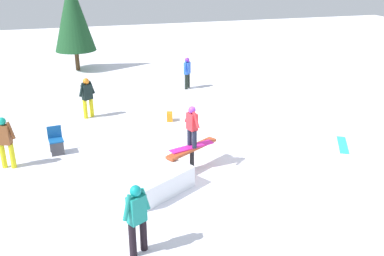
% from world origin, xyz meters
% --- Properties ---
extents(ground_plane, '(60.00, 60.00, 0.00)m').
position_xyz_m(ground_plane, '(0.00, 0.00, 0.00)').
color(ground_plane, white).
extents(rail_feature, '(1.78, 1.23, 0.71)m').
position_xyz_m(rail_feature, '(0.00, 0.00, 0.59)').
color(rail_feature, black).
rests_on(rail_feature, ground).
extents(snow_kicker_ramp, '(2.32, 2.22, 0.59)m').
position_xyz_m(snow_kicker_ramp, '(-1.37, -0.83, 0.30)').
color(snow_kicker_ramp, white).
rests_on(snow_kicker_ramp, ground).
extents(main_rider_on_rail, '(1.42, 0.71, 1.26)m').
position_xyz_m(main_rider_on_rail, '(0.00, 0.00, 1.31)').
color(main_rider_on_rail, '#D21D92').
rests_on(main_rider_on_rail, rail_feature).
extents(bystander_brown, '(0.65, 0.33, 1.60)m').
position_xyz_m(bystander_brown, '(-5.22, 1.63, 0.90)').
color(bystander_brown, yellow).
rests_on(bystander_brown, ground).
extents(bystander_teal, '(0.66, 0.43, 1.62)m').
position_xyz_m(bystander_teal, '(-2.19, -3.42, 0.91)').
color(bystander_teal, black).
rests_on(bystander_teal, ground).
extents(bystander_blue, '(0.48, 0.54, 1.50)m').
position_xyz_m(bystander_blue, '(2.18, 8.19, 0.84)').
color(bystander_blue, black).
rests_on(bystander_blue, ground).
extents(bystander_black, '(0.67, 0.46, 1.59)m').
position_xyz_m(bystander_black, '(-2.63, 5.41, 0.89)').
color(bystander_black, yellow).
rests_on(bystander_black, ground).
extents(loose_snowboard_cyan, '(0.95, 1.38, 0.02)m').
position_xyz_m(loose_snowboard_cyan, '(5.34, 0.22, 0.01)').
color(loose_snowboard_cyan, '#2CC2CD').
rests_on(loose_snowboard_cyan, ground).
extents(folding_chair, '(0.50, 0.50, 0.88)m').
position_xyz_m(folding_chair, '(-3.85, 2.30, 0.41)').
color(folding_chair, '#3F3F44').
rests_on(folding_chair, ground).
extents(backpack_on_snow, '(0.28, 0.34, 0.34)m').
position_xyz_m(backpack_on_snow, '(0.32, 4.12, 0.17)').
color(backpack_on_snow, orange).
rests_on(backpack_on_snow, ground).
extents(pine_tree_far, '(2.21, 2.21, 5.02)m').
position_xyz_m(pine_tree_far, '(-2.70, 13.44, 3.05)').
color(pine_tree_far, '#4C331E').
rests_on(pine_tree_far, ground).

